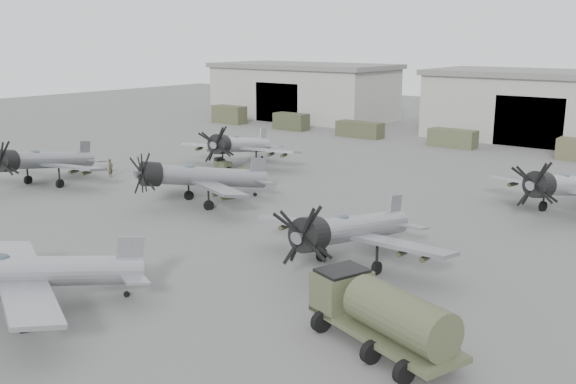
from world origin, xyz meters
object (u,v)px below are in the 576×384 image
Objects in this scene: aircraft_far_1 at (568,187)px; tug_trailer at (231,168)px; fuel_tanker at (382,312)px; aircraft_mid_2 at (348,230)px; aircraft_mid_1 at (196,177)px; aircraft_far_0 at (238,145)px; aircraft_near_1 at (13,273)px; aircraft_mid_0 at (41,161)px; ground_crew at (111,168)px.

aircraft_far_1 reaches higher than tug_trailer.
fuel_tanker is at bearing -30.32° from tug_trailer.
aircraft_mid_2 is at bearing -26.46° from tug_trailer.
aircraft_far_0 is at bearing 139.30° from aircraft_mid_1.
aircraft_mid_2 reaches higher than fuel_tanker.
aircraft_mid_0 is at bearing 170.23° from aircraft_near_1.
aircraft_mid_2 reaches higher than aircraft_near_1.
aircraft_mid_2 is 1.92× the size of tug_trailer.
fuel_tanker is (-0.45, -26.07, -0.61)m from aircraft_far_1.
aircraft_far_1 reaches higher than ground_crew.
tug_trailer is at bearing 44.59° from aircraft_mid_0.
aircraft_far_0 reaches higher than tug_trailer.
aircraft_far_0 reaches higher than aircraft_mid_2.
aircraft_mid_1 reaches higher than fuel_tanker.
aircraft_near_1 is 0.97× the size of aircraft_mid_2.
aircraft_near_1 is 21.41m from aircraft_mid_1.
aircraft_far_1 is (6.82, 18.75, 0.02)m from aircraft_mid_2.
fuel_tanker is at bearing -75.38° from aircraft_far_1.
aircraft_mid_2 is 0.96× the size of aircraft_far_0.
aircraft_mid_2 is 27.97m from tug_trailer.
aircraft_far_0 is 39.42m from fuel_tanker.
aircraft_near_1 is at bearing -119.69° from aircraft_mid_2.
aircraft_far_0 is (-7.24, 12.93, 0.06)m from aircraft_mid_1.
aircraft_mid_1 is at bearing 164.34° from aircraft_mid_2.
aircraft_near_1 is at bearing -47.24° from aircraft_mid_0.
fuel_tanker is (14.95, 7.66, -0.55)m from aircraft_near_1.
aircraft_near_1 is 1.51× the size of fuel_tanker.
tug_trailer is at bearing -158.36° from aircraft_far_1.
aircraft_mid_1 is 17.51m from aircraft_mid_2.
aircraft_far_0 is 2.94m from tug_trailer.
aircraft_far_0 is (-24.09, 17.69, 0.07)m from aircraft_mid_2.
aircraft_far_0 reaches higher than aircraft_near_1.
aircraft_mid_0 is 7.09× the size of ground_crew.
tug_trailer is (-23.15, 15.59, -1.76)m from aircraft_mid_2.
fuel_tanker reaches higher than ground_crew.
fuel_tanker is 1.23× the size of tug_trailer.
aircraft_mid_1 is at bearing -52.31° from tug_trailer.
fuel_tanker is 39.67m from ground_crew.
aircraft_near_1 reaches higher than fuel_tanker.
ground_crew is at bearing 167.07° from aircraft_mid_2.
aircraft_near_1 is 16.81m from fuel_tanker.
aircraft_far_1 is at bearing 50.63° from aircraft_mid_1.
aircraft_mid_0 is at bearing -173.26° from fuel_tanker.
tug_trailer is (0.94, -2.10, -1.82)m from aircraft_far_0.
aircraft_mid_2 is 6.95× the size of ground_crew.
tug_trailer is at bearing -79.90° from aircraft_far_0.
fuel_tanker is (30.46, -25.01, -0.66)m from aircraft_far_0.
aircraft_mid_1 is at bearing -133.80° from aircraft_far_1.
ground_crew is (-37.41, -11.67, -1.37)m from aircraft_far_1.
aircraft_far_0 is at bearing 159.65° from fuel_tanker.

